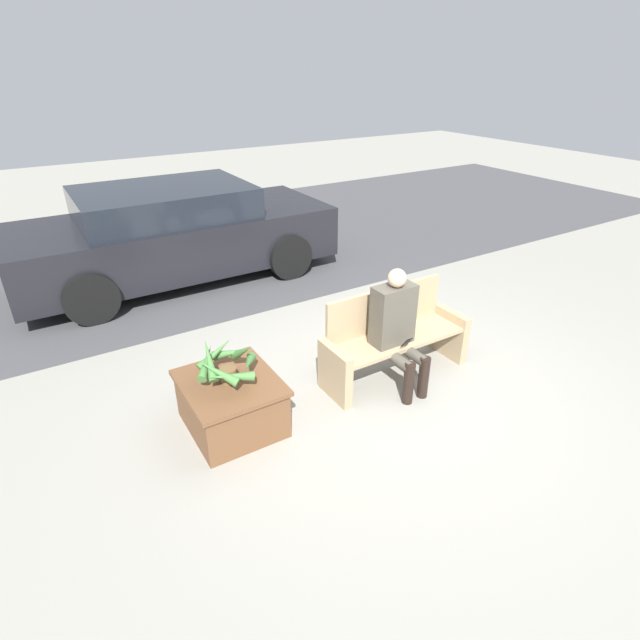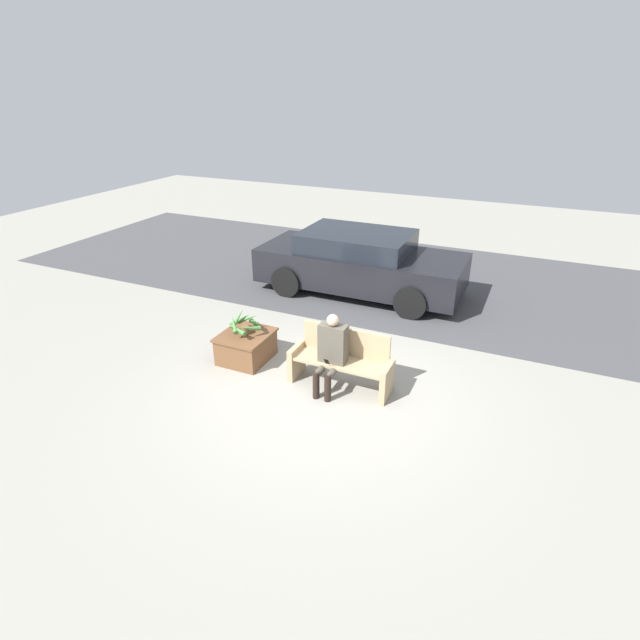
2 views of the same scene
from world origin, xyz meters
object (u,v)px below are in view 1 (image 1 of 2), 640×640
(planter_box, at_px, (231,402))
(parked_car, at_px, (175,233))
(person_seated, at_px, (397,325))
(potted_plant, at_px, (226,363))
(bench, at_px, (393,337))

(planter_box, height_order, parked_car, parked_car)
(person_seated, xyz_separation_m, planter_box, (-1.67, 0.23, -0.41))
(person_seated, xyz_separation_m, potted_plant, (-1.68, 0.24, -0.00))
(person_seated, relative_size, parked_car, 0.27)
(person_seated, bearing_deg, bench, 57.25)
(bench, xyz_separation_m, person_seated, (-0.11, -0.17, 0.25))
(planter_box, bearing_deg, bench, -1.89)
(bench, xyz_separation_m, planter_box, (-1.78, 0.06, -0.16))
(person_seated, relative_size, potted_plant, 2.12)
(planter_box, height_order, potted_plant, potted_plant)
(person_seated, bearing_deg, potted_plant, 171.99)
(planter_box, distance_m, potted_plant, 0.41)
(potted_plant, xyz_separation_m, parked_car, (0.69, 3.66, 0.02))
(bench, relative_size, planter_box, 1.81)
(planter_box, bearing_deg, person_seated, -7.81)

